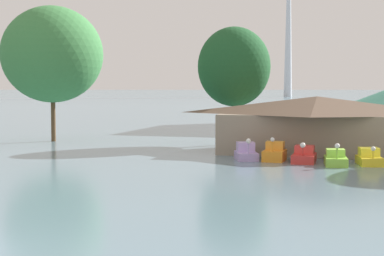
{
  "coord_description": "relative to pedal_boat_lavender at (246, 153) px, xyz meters",
  "views": [
    {
      "loc": [
        13.8,
        -16.35,
        5.49
      ],
      "look_at": [
        4.96,
        14.0,
        3.31
      ],
      "focal_mm": 56.58,
      "sensor_mm": 36.0,
      "label": 1
    }
  ],
  "objects": [
    {
      "name": "shoreline_tree_mid",
      "position": [
        -3.37,
        11.11,
        6.82
      ],
      "size": [
        6.82,
        6.82,
        11.07
      ],
      "color": "brown",
      "rests_on": "ground"
    },
    {
      "name": "pedal_boat_orange",
      "position": [
        2.17,
        -0.15,
        0.06
      ],
      "size": [
        1.52,
        2.46,
        1.82
      ],
      "rotation": [
        0.0,
        0.0,
        -1.58
      ],
      "color": "orange",
      "rests_on": "ground"
    },
    {
      "name": "boathouse",
      "position": [
        4.74,
        5.8,
        1.94
      ],
      "size": [
        16.51,
        8.55,
        4.68
      ],
      "color": "gray",
      "rests_on": "ground"
    },
    {
      "name": "pedal_boat_red",
      "position": [
        4.38,
        -0.54,
        -0.03
      ],
      "size": [
        1.64,
        2.88,
        1.55
      ],
      "rotation": [
        0.0,
        0.0,
        -1.56
      ],
      "color": "red",
      "rests_on": "ground"
    },
    {
      "name": "pedal_boat_lime",
      "position": [
        6.65,
        -1.57,
        -0.06
      ],
      "size": [
        1.82,
        2.98,
        1.65
      ],
      "rotation": [
        0.0,
        0.0,
        -1.44
      ],
      "color": "#8CCC3F",
      "rests_on": "ground"
    },
    {
      "name": "pedal_boat_lavender",
      "position": [
        0.0,
        0.0,
        0.0
      ],
      "size": [
        2.32,
        3.02,
        1.68
      ],
      "rotation": [
        0.0,
        0.0,
        -1.22
      ],
      "color": "#B299D8",
      "rests_on": "ground"
    },
    {
      "name": "shoreline_tree_tall_left",
      "position": [
        -21.45,
        9.47,
        8.15
      ],
      "size": [
        10.05,
        10.05,
        13.45
      ],
      "color": "brown",
      "rests_on": "ground"
    },
    {
      "name": "pedal_boat_yellow",
      "position": [
        8.92,
        -0.62,
        -0.04
      ],
      "size": [
        2.06,
        2.91,
        1.41
      ],
      "rotation": [
        0.0,
        0.0,
        -1.37
      ],
      "color": "yellow",
      "rests_on": "ground"
    }
  ]
}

